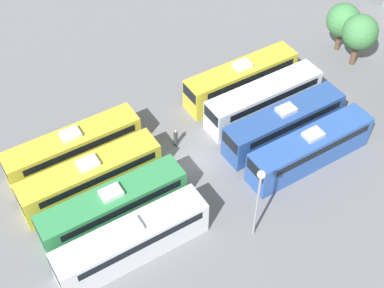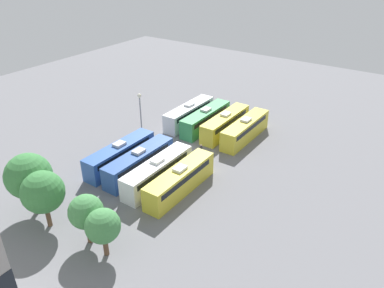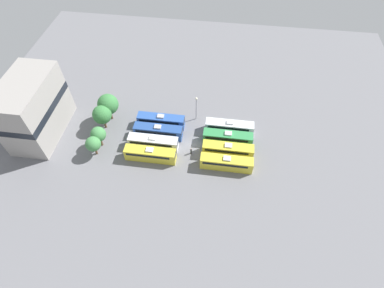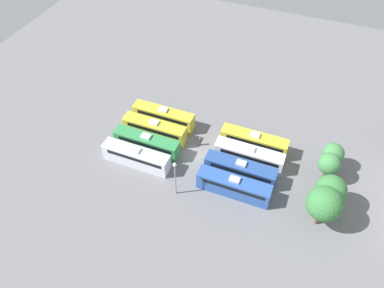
{
  "view_description": "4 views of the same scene",
  "coord_description": "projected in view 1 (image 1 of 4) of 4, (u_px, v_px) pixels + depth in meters",
  "views": [
    {
      "loc": [
        25.44,
        -16.08,
        33.94
      ],
      "look_at": [
        0.75,
        -0.68,
        3.19
      ],
      "focal_mm": 50.0,
      "sensor_mm": 36.0,
      "label": 1
    },
    {
      "loc": [
        -27.78,
        38.83,
        26.98
      ],
      "look_at": [
        -1.77,
        0.95,
        2.21
      ],
      "focal_mm": 35.0,
      "sensor_mm": 36.0,
      "label": 2
    },
    {
      "loc": [
        -43.29,
        -6.05,
        55.21
      ],
      "look_at": [
        -1.25,
        -0.37,
        1.9
      ],
      "focal_mm": 28.0,
      "sensor_mm": 36.0,
      "label": 3
    },
    {
      "loc": [
        39.53,
        14.97,
        47.63
      ],
      "look_at": [
        -0.07,
        -0.83,
        2.44
      ],
      "focal_mm": 35.0,
      "sensor_mm": 36.0,
      "label": 4
    }
  ],
  "objects": [
    {
      "name": "bus_3",
      "position": [
        133.0,
        240.0,
        37.92
      ],
      "size": [
        2.48,
        11.46,
        3.47
      ],
      "color": "silver",
      "rests_on": "ground_plane"
    },
    {
      "name": "bus_0",
      "position": [
        74.0,
        148.0,
        44.09
      ],
      "size": [
        2.48,
        11.46,
        3.47
      ],
      "color": "gold",
      "rests_on": "ground_plane"
    },
    {
      "name": "bus_1",
      "position": [
        91.0,
        176.0,
        41.96
      ],
      "size": [
        2.48,
        11.46,
        3.47
      ],
      "color": "gold",
      "rests_on": "ground_plane"
    },
    {
      "name": "ground_plane",
      "position": [
        194.0,
        161.0,
        45.34
      ],
      "size": [
        110.97,
        110.97,
        0.0
      ],
      "primitive_type": "plane",
      "color": "slate"
    },
    {
      "name": "tree_1",
      "position": [
        360.0,
        32.0,
        51.8
      ],
      "size": [
        3.5,
        3.5,
        5.56
      ],
      "color": "brown",
      "rests_on": "ground_plane"
    },
    {
      "name": "bus_2",
      "position": [
        114.0,
        206.0,
        39.99
      ],
      "size": [
        2.48,
        11.46,
        3.47
      ],
      "color": "#338C4C",
      "rests_on": "ground_plane"
    },
    {
      "name": "bus_6",
      "position": [
        284.0,
        123.0,
        46.08
      ],
      "size": [
        2.48,
        11.46,
        3.47
      ],
      "color": "#284C93",
      "rests_on": "ground_plane"
    },
    {
      "name": "bus_7",
      "position": [
        311.0,
        148.0,
        44.08
      ],
      "size": [
        2.48,
        11.46,
        3.47
      ],
      "color": "#2D56A8",
      "rests_on": "ground_plane"
    },
    {
      "name": "bus_4",
      "position": [
        241.0,
        78.0,
        50.22
      ],
      "size": [
        2.48,
        11.46,
        3.47
      ],
      "color": "gold",
      "rests_on": "ground_plane"
    },
    {
      "name": "light_pole",
      "position": [
        259.0,
        193.0,
        36.79
      ],
      "size": [
        0.6,
        0.6,
        7.15
      ],
      "color": "gray",
      "rests_on": "ground_plane"
    },
    {
      "name": "bus_5",
      "position": [
        264.0,
        99.0,
        48.26
      ],
      "size": [
        2.48,
        11.46,
        3.47
      ],
      "color": "silver",
      "rests_on": "ground_plane"
    },
    {
      "name": "worker_person",
      "position": [
        176.0,
        138.0,
        46.06
      ],
      "size": [
        0.36,
        0.36,
        1.79
      ],
      "color": "#333338",
      "rests_on": "ground_plane"
    },
    {
      "name": "tree_0",
      "position": [
        343.0,
        20.0,
        53.65
      ],
      "size": [
        3.42,
        3.42,
        5.27
      ],
      "color": "brown",
      "rests_on": "ground_plane"
    }
  ]
}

